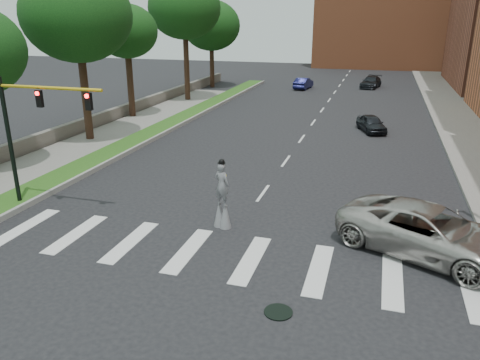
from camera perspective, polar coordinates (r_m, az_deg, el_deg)
ground_plane at (r=17.53m, az=-3.66°, el=-10.59°), size 160.00×160.00×0.00m
grass_median at (r=39.12m, az=-9.40°, el=6.35°), size 2.00×60.00×0.25m
median_curb at (r=38.68m, az=-8.00°, el=6.30°), size 0.20×60.00×0.28m
sidewalk_left at (r=32.52m, az=-21.88°, el=2.49°), size 4.00×60.00×0.18m
sidewalk_right at (r=40.77m, az=26.42°, el=5.06°), size 5.00×90.00×0.18m
stone_wall at (r=43.37m, az=-14.89°, el=7.80°), size 0.50×56.00×1.10m
manhole at (r=15.19m, az=4.69°, el=-15.75°), size 0.90×0.90×0.04m
building_backdrop at (r=92.21m, az=18.07°, el=18.60°), size 26.00×14.00×18.00m
traffic_signal at (r=23.41m, az=-24.38°, el=6.32°), size 5.30×0.23×6.20m
stilt_performer at (r=20.16m, az=-2.19°, el=-2.37°), size 0.82×0.67×3.11m
suv_crossing at (r=19.37m, az=22.05°, el=-5.86°), size 7.58×5.83×1.91m
car_near at (r=38.97m, az=15.73°, el=6.64°), size 2.84×4.16×1.32m
car_mid at (r=61.16m, az=7.74°, el=11.61°), size 2.02×4.42×1.41m
car_far at (r=63.85m, az=15.68°, el=11.42°), size 2.87×5.26×1.45m
tree_2 at (r=35.51m, az=-19.27°, el=18.41°), size 7.49×7.49×12.01m
tree_3 at (r=43.24m, az=-13.69°, el=17.13°), size 5.38×5.38×9.81m
tree_4 at (r=51.37m, az=-6.79°, el=20.10°), size 7.46×7.46×12.75m
tree_5 at (r=61.85m, az=-3.53°, el=18.27°), size 7.26×7.26×10.74m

